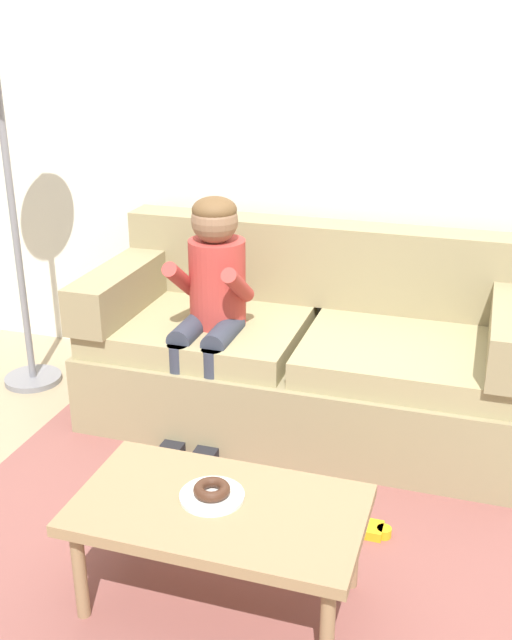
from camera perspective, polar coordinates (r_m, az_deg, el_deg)
ground at (r=3.06m, az=-0.84°, el=-14.63°), size 10.00×10.00×0.00m
wall_back at (r=3.84m, az=5.86°, el=15.46°), size 8.00×0.10×2.80m
area_rug at (r=2.87m, az=-2.48°, el=-17.36°), size 2.27×1.88×0.01m
couch at (r=3.59m, az=3.89°, el=-2.67°), size 2.02×0.90×0.90m
coffee_table at (r=2.48m, az=-2.82°, el=-14.64°), size 0.93×0.52×0.39m
person_child at (r=3.39m, az=-3.39°, el=1.99°), size 0.34×0.58×1.10m
plate at (r=2.48m, az=-3.36°, el=-13.19°), size 0.21×0.21×0.01m
donut at (r=2.47m, az=-3.37°, el=-12.72°), size 0.13×0.13×0.04m
toy_controller at (r=2.98m, az=8.01°, el=-15.44°), size 0.23×0.09×0.05m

